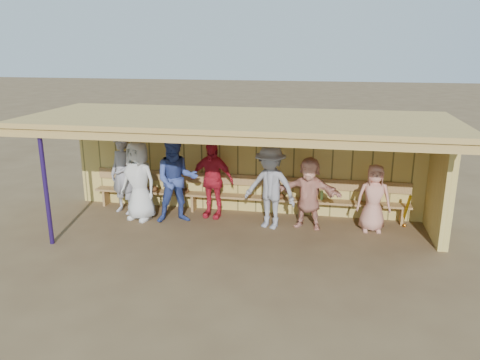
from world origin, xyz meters
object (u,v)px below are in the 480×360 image
Objects in this scene: player_e at (270,187)px; bench at (246,192)px; player_d at (212,180)px; player_b at (139,181)px; player_c at (176,180)px; player_f at (309,193)px; player_h at (374,198)px; player_a at (123,175)px.

player_e is 0.25× the size of bench.
player_b is at bearing -154.25° from player_d.
bench is (0.74, 0.36, -0.38)m from player_d.
player_c reaches higher than player_f.
player_b is 1.24× the size of player_h.
player_a is at bearing 163.55° from player_b.
player_e is 1.12m from bench.
player_a is 0.25× the size of bench.
player_a is 0.94× the size of player_c.
player_h is at bearing -11.40° from bench.
player_b reaches higher than player_d.
player_b is 5.26m from player_h.
player_a is at bearing -171.77° from player_f.
player_e is at bearing -158.92° from player_f.
player_f is at bearing 2.39° from player_d.
player_h is (3.64, -0.22, -0.16)m from player_d.
bench is (2.35, 0.84, -0.40)m from player_b.
player_f is (2.96, 0.19, -0.20)m from player_c.
player_c is at bearing -165.88° from player_f.
player_b is 0.24× the size of bench.
player_d is (1.61, 0.47, -0.02)m from player_b.
player_h is at bearing 18.39° from player_a.
player_f is 1.07× the size of player_h.
player_a is at bearing -166.14° from player_e.
player_b is at bearing 158.75° from player_c.
player_h is 0.20× the size of bench.
player_b is at bearing -160.27° from player_e.
bench is at bearing 28.78° from player_a.
player_a reaches higher than player_h.
player_f is at bearing 179.11° from player_h.
player_h is (1.39, 0.06, -0.06)m from player_f.
player_c is at bearing -150.03° from bench.
player_f is 1.67m from bench.
player_b is at bearing -166.73° from player_f.
player_h is 2.97m from bench.
player_d reaches higher than player_h.
player_f is at bearing 17.32° from player_a.
player_b is 0.93× the size of player_c.
player_c is 2.12m from player_e.
player_a is at bearing 144.78° from player_c.
player_a is 4.42m from player_f.
player_a is 1.02× the size of player_b.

